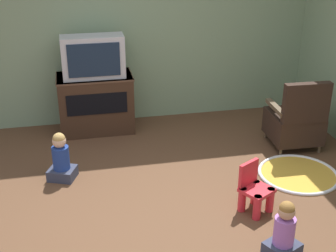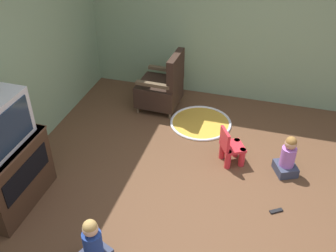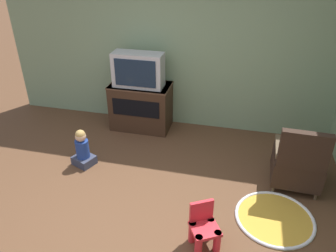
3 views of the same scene
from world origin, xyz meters
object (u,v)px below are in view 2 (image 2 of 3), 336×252
at_px(black_armchair, 162,88).
at_px(yellow_kid_chair, 231,149).
at_px(child_watching_left, 93,244).
at_px(remote_control, 276,211).
at_px(child_watching_center, 288,158).
at_px(tv_cabinet, 6,174).

height_order(black_armchair, yellow_kid_chair, black_armchair).
height_order(child_watching_left, remote_control, child_watching_left).
bearing_deg(child_watching_center, remote_control, 149.78).
bearing_deg(yellow_kid_chair, black_armchair, 20.70).
distance_m(black_armchair, child_watching_left, 2.86).
distance_m(child_watching_left, child_watching_center, 2.50).
relative_size(black_armchair, yellow_kid_chair, 1.84).
height_order(yellow_kid_chair, remote_control, yellow_kid_chair).
distance_m(child_watching_center, remote_control, 0.73).
bearing_deg(tv_cabinet, black_armchair, -23.36).
relative_size(tv_cabinet, black_armchair, 1.07).
height_order(tv_cabinet, black_armchair, black_armchair).
height_order(tv_cabinet, yellow_kid_chair, tv_cabinet).
xyz_separation_m(yellow_kid_chair, child_watching_left, (-1.85, 1.01, 0.04)).
relative_size(black_armchair, child_watching_center, 1.71).
distance_m(tv_cabinet, yellow_kid_chair, 2.63).
bearing_deg(tv_cabinet, yellow_kid_chair, -58.36).
bearing_deg(black_armchair, child_watching_left, 5.99).
bearing_deg(child_watching_left, tv_cabinet, 90.91).
distance_m(yellow_kid_chair, remote_control, 0.97).
bearing_deg(child_watching_left, black_armchair, 25.94).
distance_m(tv_cabinet, child_watching_center, 3.23).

